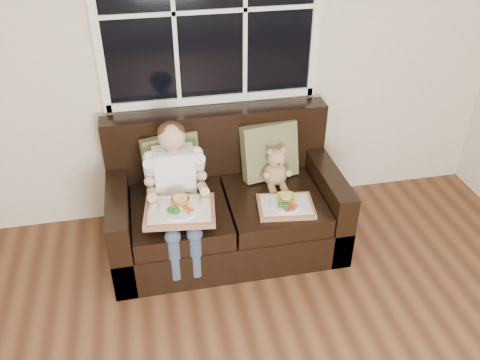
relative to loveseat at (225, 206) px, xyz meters
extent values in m
cube|color=beige|center=(0.06, 0.48, 1.04)|extent=(4.50, 0.02, 2.70)
cube|color=black|center=(0.00, 0.47, 1.34)|extent=(1.50, 0.02, 1.25)
cube|color=white|center=(0.00, 0.45, 0.69)|extent=(1.58, 0.04, 0.06)
cube|color=white|center=(-0.78, 0.45, 1.34)|extent=(0.06, 0.04, 1.37)
cube|color=white|center=(0.78, 0.45, 1.34)|extent=(0.06, 0.04, 1.37)
cube|color=white|center=(0.00, 0.45, 1.34)|extent=(1.50, 0.03, 0.03)
cube|color=black|center=(0.00, -0.07, -0.16)|extent=(1.70, 0.90, 0.30)
cube|color=black|center=(-0.78, -0.07, -0.01)|extent=(0.15, 0.90, 0.60)
cube|color=black|center=(0.78, -0.07, -0.01)|extent=(0.15, 0.90, 0.60)
cube|color=black|center=(0.00, 0.31, 0.32)|extent=(1.70, 0.18, 0.66)
cube|color=black|center=(-0.35, -0.15, 0.07)|extent=(0.68, 0.72, 0.15)
cube|color=black|center=(0.35, -0.15, 0.07)|extent=(0.68, 0.72, 0.15)
cube|color=olive|center=(-0.36, 0.15, 0.35)|extent=(0.44, 0.28, 0.42)
cube|color=olive|center=(0.38, 0.15, 0.36)|extent=(0.45, 0.26, 0.44)
cube|color=white|center=(-0.36, -0.02, 0.35)|extent=(0.29, 0.18, 0.40)
sphere|color=tan|center=(-0.36, -0.03, 0.66)|extent=(0.19, 0.19, 0.19)
ellipsoid|color=#3D2113|center=(-0.36, -0.01, 0.68)|extent=(0.19, 0.19, 0.13)
cylinder|color=#2F3E53|center=(-0.43, -0.24, 0.19)|extent=(0.11, 0.35, 0.11)
cylinder|color=#2F3E53|center=(-0.28, -0.24, 0.19)|extent=(0.11, 0.35, 0.11)
cylinder|color=#2F3E53|center=(-0.43, -0.48, -0.02)|extent=(0.10, 0.10, 0.33)
cylinder|color=#2F3E53|center=(-0.28, -0.48, -0.02)|extent=(0.10, 0.10, 0.33)
cylinder|color=tan|center=(-0.53, -0.15, 0.39)|extent=(0.07, 0.35, 0.28)
cylinder|color=tan|center=(-0.19, -0.15, 0.39)|extent=(0.07, 0.35, 0.28)
ellipsoid|color=#A07D55|center=(0.40, 0.02, 0.23)|extent=(0.19, 0.17, 0.20)
sphere|color=#A07D55|center=(0.40, 0.01, 0.37)|extent=(0.14, 0.14, 0.14)
sphere|color=#A07D55|center=(0.35, 0.02, 0.43)|extent=(0.05, 0.05, 0.05)
sphere|color=#A07D55|center=(0.44, 0.02, 0.43)|extent=(0.05, 0.05, 0.05)
sphere|color=#A07D55|center=(0.40, -0.04, 0.36)|extent=(0.05, 0.05, 0.05)
sphere|color=#321F16|center=(0.40, -0.06, 0.37)|extent=(0.02, 0.02, 0.02)
cylinder|color=#A07D55|center=(0.35, -0.08, 0.17)|extent=(0.06, 0.11, 0.05)
cylinder|color=#A07D55|center=(0.44, -0.08, 0.17)|extent=(0.06, 0.11, 0.05)
cube|color=#A06A48|center=(-0.36, -0.34, 0.26)|extent=(0.51, 0.41, 0.04)
cube|color=silver|center=(-0.36, -0.34, 0.28)|extent=(0.45, 0.35, 0.01)
cylinder|color=white|center=(-0.36, -0.35, 0.29)|extent=(0.27, 0.27, 0.02)
imported|color=orange|center=(-0.35, -0.30, 0.32)|extent=(0.14, 0.14, 0.04)
cylinder|color=#E2C27B|center=(-0.35, -0.30, 0.32)|extent=(0.10, 0.10, 0.02)
ellipsoid|color=#206721|center=(-0.42, -0.40, 0.32)|extent=(0.05, 0.05, 0.04)
ellipsoid|color=#206721|center=(-0.39, -0.41, 0.32)|extent=(0.05, 0.05, 0.04)
cylinder|color=orange|center=(-0.31, -0.40, 0.31)|extent=(0.05, 0.07, 0.02)
cube|color=#A06A48|center=(0.39, -0.30, 0.16)|extent=(0.43, 0.35, 0.03)
cube|color=silver|center=(0.39, -0.30, 0.18)|extent=(0.38, 0.30, 0.01)
cylinder|color=white|center=(0.39, -0.31, 0.19)|extent=(0.23, 0.23, 0.01)
imported|color=yellow|center=(0.40, -0.27, 0.21)|extent=(0.14, 0.14, 0.03)
cylinder|color=#E2C27B|center=(0.40, -0.27, 0.21)|extent=(0.08, 0.08, 0.02)
ellipsoid|color=#206721|center=(0.34, -0.35, 0.21)|extent=(0.04, 0.04, 0.04)
ellipsoid|color=#206721|center=(0.37, -0.36, 0.21)|extent=(0.04, 0.04, 0.04)
cylinder|color=orange|center=(0.43, -0.35, 0.20)|extent=(0.04, 0.06, 0.02)
cylinder|color=brown|center=(0.39, -0.37, 0.20)|extent=(0.03, 0.08, 0.02)
camera|label=1|loc=(-0.51, -3.08, 2.29)|focal=38.00mm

